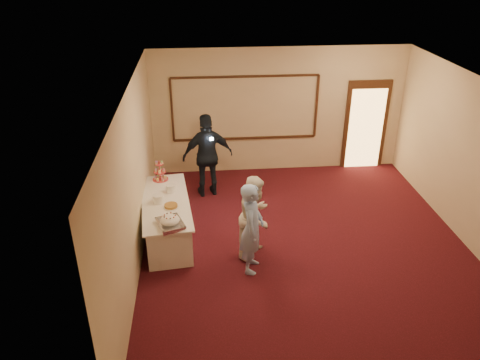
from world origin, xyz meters
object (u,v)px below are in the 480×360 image
plate_stack_b (171,188)px  man (252,228)px  guest (208,156)px  buffet_table (167,219)px  cupcake_stand (160,172)px  woman (255,216)px  tart (171,206)px  plate_stack_a (158,199)px  pavlova_tray (170,222)px

plate_stack_b → man: size_ratio=0.11×
man → guest: bearing=26.7°
buffet_table → cupcake_stand: cupcake_stand is taller
woman → plate_stack_b: bearing=89.0°
cupcake_stand → guest: 1.22m
cupcake_stand → man: size_ratio=0.28×
plate_stack_b → cupcake_stand: bearing=113.2°
cupcake_stand → man: 2.62m
buffet_table → woman: (1.60, -0.70, 0.39)m
tart → plate_stack_b: bearing=92.0°
plate_stack_a → cupcake_stand: bearing=91.2°
man → woman: (0.11, 0.44, -0.04)m
pavlova_tray → woman: bearing=6.5°
woman → guest: 2.46m
pavlova_tray → guest: guest is taller
plate_stack_a → tart: bearing=-38.3°
plate_stack_b → man: bearing=-46.7°
woman → tart: bearing=106.5°
cupcake_stand → pavlova_tray: bearing=-81.2°
tart → man: (1.38, -0.90, 0.02)m
pavlova_tray → plate_stack_b: pavlova_tray is taller
tart → cupcake_stand: bearing=102.8°
plate_stack_a → woman: 1.85m
man → woman: bearing=-0.9°
buffet_table → woman: size_ratio=1.49×
plate_stack_b → buffet_table: bearing=-105.3°
woman → man: bearing=-160.6°
tart → man: bearing=-33.1°
buffet_table → plate_stack_a: 0.48m
buffet_table → tart: (0.12, -0.24, 0.41)m
plate_stack_b → guest: size_ratio=0.10×
pavlova_tray → plate_stack_a: (-0.25, 0.82, -0.01)m
plate_stack_b → tart: plate_stack_b is taller
man → guest: guest is taller
pavlova_tray → tart: bearing=91.4°
cupcake_stand → plate_stack_a: bearing=-88.8°
plate_stack_a → tart: 0.31m
buffet_table → pavlova_tray: pavlova_tray is taller
pavlova_tray → tart: (-0.02, 0.63, -0.06)m
man → guest: (-0.65, 2.77, 0.12)m
guest → tart: bearing=59.3°
pavlova_tray → man: (1.36, -0.27, -0.04)m
cupcake_stand → guest: (0.98, 0.73, 0.00)m
buffet_table → man: man is taller
plate_stack_a → guest: size_ratio=0.11×
buffet_table → plate_stack_a: (-0.12, -0.05, 0.46)m
buffet_table → guest: 1.92m
woman → pavlova_tray: bearing=130.2°
woman → plate_stack_a: bearing=103.1°
cupcake_stand → guest: size_ratio=0.25×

